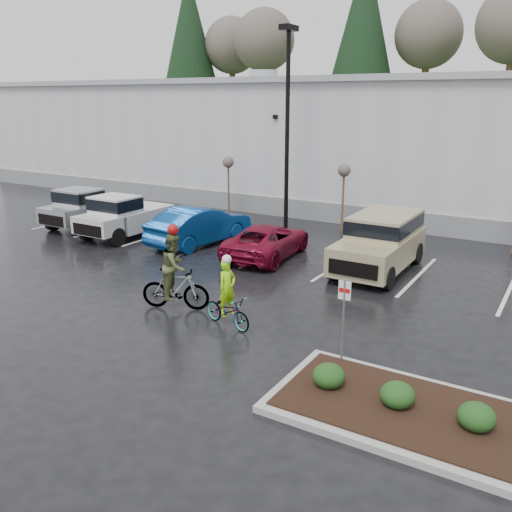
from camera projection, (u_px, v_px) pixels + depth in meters
The scene contains 19 objects.
ground at pixel (206, 336), 14.54m from camera, with size 120.00×120.00×0.00m, color black.
warehouse at pixel (428, 142), 31.57m from camera, with size 60.50×15.50×7.20m.
wooded_ridge at pixel (490, 133), 50.64m from camera, with size 80.00×25.00×6.00m, color #213B18.
lamppost at pixel (288, 108), 24.78m from camera, with size 0.50×1.00×9.22m.
sapling_west at pixel (228, 165), 28.42m from camera, with size 0.60×0.60×3.20m.
sapling_mid at pixel (344, 174), 25.19m from camera, with size 0.60×0.60×3.20m.
curb_island at pixel (474, 432), 10.22m from camera, with size 8.00×3.00×0.15m, color gray.
mulch_bed at pixel (475, 428), 10.19m from camera, with size 7.60×2.60×0.04m, color black.
shrub_a at pixel (329, 376), 11.61m from camera, with size 0.70×0.70×0.52m, color #1A3713.
shrub_b at pixel (398, 395), 10.87m from camera, with size 0.70×0.70×0.52m, color #1A3713.
shrub_c at pixel (476, 417), 10.12m from camera, with size 0.70×0.70×0.52m, color #1A3713.
fire_lane_sign at pixel (344, 313), 12.42m from camera, with size 0.30×0.05×2.20m.
pickup_silver at pixel (94, 206), 26.82m from camera, with size 2.10×5.20×1.96m, color #B4B8BC, non-canonical shape.
pickup_white at pixel (130, 214), 24.98m from camera, with size 2.10×5.20×1.96m, color silver, non-canonical shape.
car_blue at pixel (200, 225), 23.48m from camera, with size 1.76×5.06×1.67m, color navy.
car_red at pixel (267, 240), 21.61m from camera, with size 2.21×4.79×1.33m, color maroon.
suv_tan at pixel (379, 244), 19.71m from camera, with size 2.20×5.10×2.06m, color tan, non-canonical shape.
cyclist_hivis at pixel (227, 304), 14.99m from camera, with size 1.80×0.98×2.08m.
cyclist_olive at pixel (175, 279), 16.16m from camera, with size 2.10×1.26×2.62m.
Camera 1 is at (8.06, -10.73, 6.15)m, focal length 38.00 mm.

